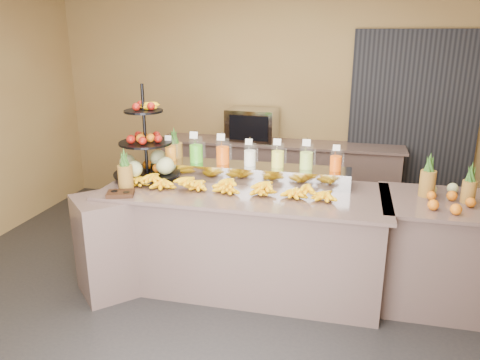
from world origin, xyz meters
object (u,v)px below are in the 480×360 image
(condiment_caddy, at_px, (120,194))
(oven_warmer, at_px, (252,125))
(pitcher_tray, at_px, (250,173))
(fruit_stand, at_px, (150,155))
(right_fruit_pile, at_px, (447,195))
(banana_heap, at_px, (227,183))

(condiment_caddy, xyz_separation_m, oven_warmer, (0.65, 2.34, 0.19))
(pitcher_tray, bearing_deg, condiment_caddy, -145.74)
(fruit_stand, distance_m, condiment_caddy, 0.56)
(right_fruit_pile, bearing_deg, banana_heap, -176.07)
(pitcher_tray, relative_size, oven_warmer, 3.01)
(banana_heap, height_order, condiment_caddy, banana_heap)
(banana_heap, bearing_deg, right_fruit_pile, 3.93)
(banana_heap, bearing_deg, pitcher_tray, 69.60)
(condiment_caddy, distance_m, oven_warmer, 2.44)
(pitcher_tray, xyz_separation_m, fruit_stand, (-0.92, -0.15, 0.15))
(pitcher_tray, height_order, condiment_caddy, pitcher_tray)
(condiment_caddy, bearing_deg, banana_heap, 20.95)
(banana_heap, distance_m, oven_warmer, 2.03)
(fruit_stand, distance_m, oven_warmer, 1.91)
(condiment_caddy, bearing_deg, fruit_stand, 83.52)
(pitcher_tray, height_order, fruit_stand, fruit_stand)
(right_fruit_pile, bearing_deg, oven_warmer, 136.83)
(condiment_caddy, bearing_deg, right_fruit_pile, 9.62)
(pitcher_tray, height_order, banana_heap, banana_heap)
(fruit_stand, bearing_deg, pitcher_tray, 13.19)
(fruit_stand, bearing_deg, oven_warmer, 75.89)
(banana_heap, height_order, oven_warmer, oven_warmer)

